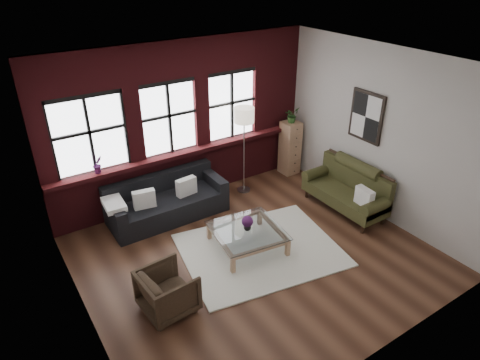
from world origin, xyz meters
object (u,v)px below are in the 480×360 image
vase (247,227)px  drawer_chest (290,148)px  dark_sofa (167,198)px  armchair (168,291)px  floor_lamp (244,148)px  vintage_settee (345,189)px  coffee_table (247,239)px

vase → drawer_chest: drawer_chest is taller
dark_sofa → drawer_chest: 3.17m
armchair → floor_lamp: bearing=-55.3°
dark_sofa → armchair: dark_sofa is taller
vase → drawer_chest: size_ratio=0.11×
dark_sofa → vase: bearing=-66.4°
vintage_settee → coffee_table: vintage_settee is taller
armchair → vase: 1.85m
coffee_table → armchair: bearing=-161.8°
coffee_table → vase: (0.00, 0.00, 0.26)m
vintage_settee → coffee_table: size_ratio=1.58×
armchair → floor_lamp: (2.83, 2.29, 0.67)m
coffee_table → vintage_settee: bearing=-0.6°
armchair → vase: size_ratio=5.38×
armchair → coffee_table: armchair is taller
dark_sofa → floor_lamp: 1.90m
vintage_settee → coffee_table: 2.31m
dark_sofa → floor_lamp: floor_lamp is taller
dark_sofa → vintage_settee: size_ratio=1.25×
armchair → coffee_table: size_ratio=0.65×
dark_sofa → floor_lamp: bearing=1.6°
vintage_settee → armchair: (-4.04, -0.55, -0.14)m
dark_sofa → vintage_settee: 3.45m
floor_lamp → coffee_table: bearing=-122.1°
vintage_settee → floor_lamp: (-1.21, 1.74, 0.53)m
dark_sofa → floor_lamp: size_ratio=1.12×
vintage_settee → armchair: 4.08m
dark_sofa → armchair: 2.46m
vintage_settee → floor_lamp: size_ratio=0.89×
vintage_settee → armchair: bearing=-172.2°
coffee_table → floor_lamp: size_ratio=0.56×
drawer_chest → floor_lamp: floor_lamp is taller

